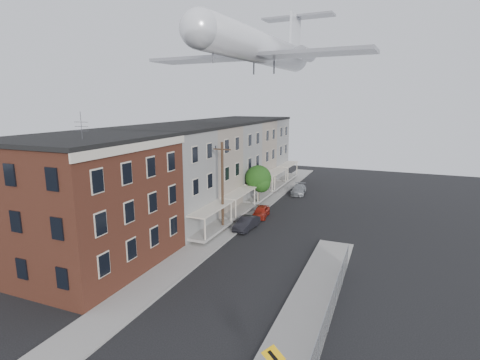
% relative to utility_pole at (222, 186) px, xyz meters
% --- Properties ---
extents(ground, '(120.00, 120.00, 0.00)m').
position_rel_utility_pole_xyz_m(ground, '(5.60, -18.00, -4.67)').
color(ground, black).
rests_on(ground, ground).
extents(sidewalk_left, '(3.00, 62.00, 0.12)m').
position_rel_utility_pole_xyz_m(sidewalk_left, '(0.10, 6.00, -4.61)').
color(sidewalk_left, gray).
rests_on(sidewalk_left, ground).
extents(sidewalk_right, '(3.00, 26.00, 0.12)m').
position_rel_utility_pole_xyz_m(sidewalk_right, '(11.10, -12.00, -4.61)').
color(sidewalk_right, gray).
rests_on(sidewalk_right, ground).
extents(curb_left, '(0.15, 62.00, 0.14)m').
position_rel_utility_pole_xyz_m(curb_left, '(1.55, 6.00, -4.60)').
color(curb_left, gray).
rests_on(curb_left, ground).
extents(curb_right, '(0.15, 26.00, 0.14)m').
position_rel_utility_pole_xyz_m(curb_right, '(9.65, -12.00, -4.60)').
color(curb_right, gray).
rests_on(curb_right, ground).
extents(corner_building, '(10.31, 12.30, 12.15)m').
position_rel_utility_pole_xyz_m(corner_building, '(-6.40, -11.00, 0.49)').
color(corner_building, '#331910').
rests_on(corner_building, ground).
extents(row_house_a, '(11.98, 7.00, 10.30)m').
position_rel_utility_pole_xyz_m(row_house_a, '(-6.36, -1.50, 0.45)').
color(row_house_a, slate).
rests_on(row_house_a, ground).
extents(row_house_b, '(11.98, 7.00, 10.30)m').
position_rel_utility_pole_xyz_m(row_house_b, '(-6.36, 5.50, 0.45)').
color(row_house_b, gray).
rests_on(row_house_b, ground).
extents(row_house_c, '(11.98, 7.00, 10.30)m').
position_rel_utility_pole_xyz_m(row_house_c, '(-6.36, 12.50, 0.45)').
color(row_house_c, slate).
rests_on(row_house_c, ground).
extents(row_house_d, '(11.98, 7.00, 10.30)m').
position_rel_utility_pole_xyz_m(row_house_d, '(-6.36, 19.50, 0.45)').
color(row_house_d, gray).
rests_on(row_house_d, ground).
extents(row_house_e, '(11.98, 7.00, 10.30)m').
position_rel_utility_pole_xyz_m(row_house_e, '(-6.36, 26.50, 0.45)').
color(row_house_e, slate).
rests_on(row_house_e, ground).
extents(chainlink_fence, '(0.06, 18.06, 1.90)m').
position_rel_utility_pole_xyz_m(chainlink_fence, '(12.60, -13.00, -3.68)').
color(chainlink_fence, gray).
rests_on(chainlink_fence, ground).
extents(utility_pole, '(1.80, 0.26, 9.00)m').
position_rel_utility_pole_xyz_m(utility_pole, '(0.00, 0.00, 0.00)').
color(utility_pole, black).
rests_on(utility_pole, ground).
extents(street_tree, '(3.22, 3.20, 5.20)m').
position_rel_utility_pole_xyz_m(street_tree, '(0.33, 9.92, -1.22)').
color(street_tree, black).
rests_on(street_tree, ground).
extents(car_near, '(1.96, 3.93, 1.29)m').
position_rel_utility_pole_xyz_m(car_near, '(2.00, 5.96, -4.03)').
color(car_near, maroon).
rests_on(car_near, ground).
extents(car_mid, '(1.69, 4.06, 1.31)m').
position_rel_utility_pole_xyz_m(car_mid, '(2.00, 1.46, -4.02)').
color(car_mid, black).
rests_on(car_mid, ground).
extents(car_far, '(2.31, 4.66, 1.30)m').
position_rel_utility_pole_xyz_m(car_far, '(3.37, 18.18, -4.02)').
color(car_far, gray).
rests_on(car_far, ground).
extents(airplane, '(25.61, 29.24, 8.45)m').
position_rel_utility_pole_xyz_m(airplane, '(0.64, 9.78, 14.05)').
color(airplane, silver).
rests_on(airplane, ground).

